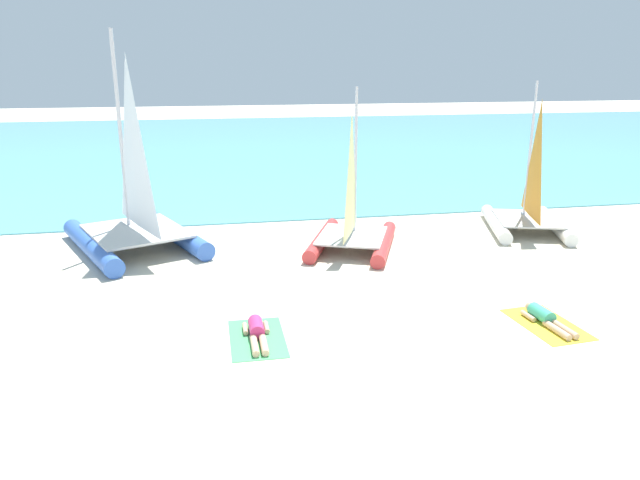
# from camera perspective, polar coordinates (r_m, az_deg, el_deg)

# --- Properties ---
(ground_plane) EXTENTS (120.00, 120.00, 0.00)m
(ground_plane) POSITION_cam_1_polar(r_m,az_deg,el_deg) (19.44, -2.67, 0.58)
(ground_plane) COLOR beige
(ocean_water) EXTENTS (120.00, 40.00, 0.05)m
(ocean_water) POSITION_cam_1_polar(r_m,az_deg,el_deg) (40.53, -7.17, 8.95)
(ocean_water) COLOR #5BB2C1
(ocean_water) RESTS_ON ground
(sailboat_blue) EXTENTS (4.71, 5.63, 6.28)m
(sailboat_blue) POSITION_cam_1_polar(r_m,az_deg,el_deg) (18.42, -17.30, 1.95)
(sailboat_blue) COLOR blue
(sailboat_blue) RESTS_ON ground
(sailboat_white) EXTENTS (3.32, 4.21, 4.80)m
(sailboat_white) POSITION_cam_1_polar(r_m,az_deg,el_deg) (20.69, 19.22, 2.70)
(sailboat_white) COLOR white
(sailboat_white) RESTS_ON ground
(sailboat_red) EXTENTS (3.50, 4.21, 4.70)m
(sailboat_red) POSITION_cam_1_polar(r_m,az_deg,el_deg) (17.67, 3.10, 1.29)
(sailboat_red) COLOR #CC3838
(sailboat_red) RESTS_ON ground
(towel_left) EXTENTS (1.11, 1.91, 0.01)m
(towel_left) POSITION_cam_1_polar(r_m,az_deg,el_deg) (12.31, -6.01, -9.32)
(towel_left) COLOR #4CB266
(towel_left) RESTS_ON ground
(sunbather_left) EXTENTS (0.54, 1.56, 0.30)m
(sunbather_left) POSITION_cam_1_polar(r_m,az_deg,el_deg) (12.31, -6.05, -8.66)
(sunbather_left) COLOR #D83372
(sunbather_left) RESTS_ON towel_left
(towel_right) EXTENTS (1.27, 1.99, 0.01)m
(towel_right) POSITION_cam_1_polar(r_m,az_deg,el_deg) (13.74, 20.83, -7.52)
(towel_right) COLOR yellow
(towel_right) RESTS_ON ground
(sunbather_right) EXTENTS (0.58, 1.57, 0.30)m
(sunbather_right) POSITION_cam_1_polar(r_m,az_deg,el_deg) (13.74, 20.72, -6.94)
(sunbather_right) COLOR #3FB28C
(sunbather_right) RESTS_ON towel_right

